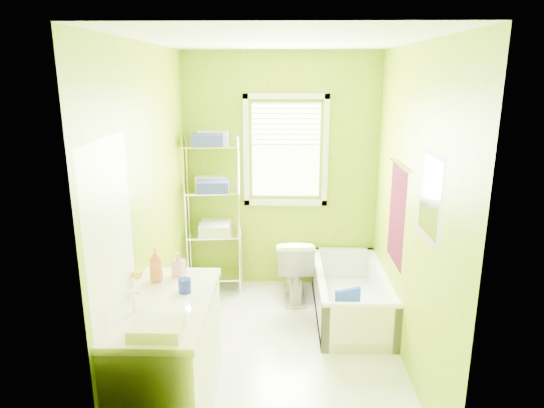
{
  "coord_description": "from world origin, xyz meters",
  "views": [
    {
      "loc": [
        0.02,
        -3.8,
        2.37
      ],
      "look_at": [
        -0.07,
        0.25,
        1.27
      ],
      "focal_mm": 32.0,
      "sensor_mm": 36.0,
      "label": 1
    }
  ],
  "objects_px": {
    "vanity": "(169,355)",
    "wire_shelf_unit": "(214,196)",
    "toilet": "(294,267)",
    "bathtub": "(350,301)"
  },
  "relations": [
    {
      "from": "vanity",
      "to": "wire_shelf_unit",
      "type": "bearing_deg",
      "value": 88.82
    },
    {
      "from": "toilet",
      "to": "wire_shelf_unit",
      "type": "xyz_separation_m",
      "value": [
        -0.87,
        0.21,
        0.73
      ]
    },
    {
      "from": "wire_shelf_unit",
      "to": "vanity",
      "type": "bearing_deg",
      "value": -91.18
    },
    {
      "from": "bathtub",
      "to": "toilet",
      "type": "distance_m",
      "value": 0.72
    },
    {
      "from": "bathtub",
      "to": "vanity",
      "type": "xyz_separation_m",
      "value": [
        -1.47,
        -1.49,
        0.32
      ]
    },
    {
      "from": "bathtub",
      "to": "wire_shelf_unit",
      "type": "relative_size",
      "value": 0.84
    },
    {
      "from": "toilet",
      "to": "wire_shelf_unit",
      "type": "relative_size",
      "value": 0.4
    },
    {
      "from": "vanity",
      "to": "wire_shelf_unit",
      "type": "xyz_separation_m",
      "value": [
        0.04,
        2.1,
        0.61
      ]
    },
    {
      "from": "bathtub",
      "to": "wire_shelf_unit",
      "type": "bearing_deg",
      "value": 156.77
    },
    {
      "from": "toilet",
      "to": "wire_shelf_unit",
      "type": "bearing_deg",
      "value": -16.06
    }
  ]
}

